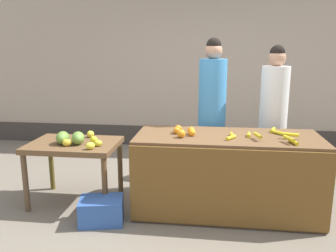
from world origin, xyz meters
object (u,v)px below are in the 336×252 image
object	(u,v)px
vendor_woman_blue_shirt	(212,115)
vendor_woman_white_shirt	(273,118)
produce_sack	(152,162)
produce_crate	(102,211)

from	to	relation	value
vendor_woman_blue_shirt	vendor_woman_white_shirt	xyz separation A→B (m)	(0.76, 0.09, -0.05)
vendor_woman_blue_shirt	vendor_woman_white_shirt	distance (m)	0.77
vendor_woman_blue_shirt	produce_sack	world-z (taller)	vendor_woman_blue_shirt
produce_crate	vendor_woman_white_shirt	bearing A→B (deg)	32.59
vendor_woman_white_shirt	produce_sack	world-z (taller)	vendor_woman_white_shirt
produce_sack	vendor_woman_white_shirt	bearing A→B (deg)	-5.22
vendor_woman_white_shirt	produce_crate	xyz separation A→B (m)	(-1.86, -1.19, -0.78)
vendor_woman_blue_shirt	produce_sack	distance (m)	1.11
vendor_woman_blue_shirt	produce_crate	size ratio (longest dim) A/B	4.30
vendor_woman_blue_shirt	produce_crate	bearing A→B (deg)	-135.11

